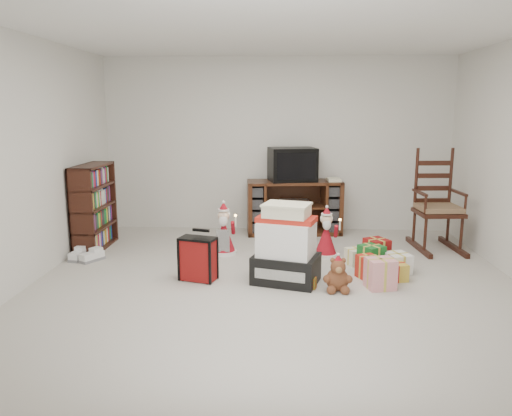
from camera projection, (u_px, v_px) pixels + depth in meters
The scene contains 13 objects.
room at pixel (276, 163), 4.79m from camera, with size 5.01×5.01×2.51m.
tv_stand at pixel (294, 207), 7.14m from camera, with size 1.37×0.60×0.76m.
bookshelf at pixel (94, 208), 6.35m from camera, with size 0.29×0.88×1.08m.
rocking_chair at pixel (436, 214), 6.35m from camera, with size 0.59×0.91×1.33m.
gift_pile at pixel (286, 249), 5.11m from camera, with size 0.75×0.63×0.81m.
red_suitcase at pixel (198, 259), 5.18m from camera, with size 0.39×0.28×0.54m.
stocking at pixel (294, 256), 5.02m from camera, with size 0.29×0.12×0.61m, color #0E8022, non-canonical shape.
teddy_bear at pixel (338, 277), 4.90m from camera, with size 0.22×0.20×0.33m.
santa_figurine at pixel (326, 237), 6.03m from camera, with size 0.30×0.28×0.61m.
mrs_claus_figurine at pixel (224, 234), 6.14m from camera, with size 0.32×0.30×0.65m.
sneaker_pair at pixel (85, 256), 5.91m from camera, with size 0.40×0.32×0.11m.
gift_cluster at pixel (379, 263), 5.42m from camera, with size 0.68×0.99×0.23m.
crt_television at pixel (292, 164), 7.01m from camera, with size 0.72×0.58×0.47m.
Camera 1 is at (0.03, -4.79, 1.76)m, focal length 35.00 mm.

